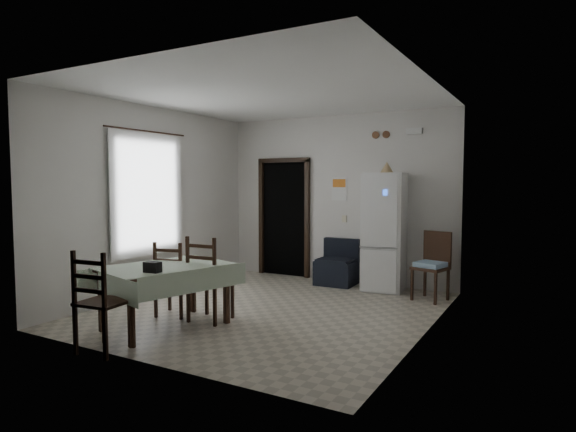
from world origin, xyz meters
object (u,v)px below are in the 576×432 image
(fridge, at_px, (385,232))
(corner_chair, at_px, (430,266))
(dining_table, at_px, (166,296))
(dining_chair_far_right, at_px, (210,278))
(navy_seat, at_px, (336,262))
(dining_chair_far_left, at_px, (175,278))
(dining_chair_near_head, at_px, (104,301))

(fridge, bearing_deg, corner_chair, -28.93)
(dining_table, bearing_deg, dining_chair_far_right, 76.97)
(fridge, height_order, navy_seat, fridge)
(corner_chair, relative_size, dining_chair_far_right, 0.94)
(navy_seat, xyz_separation_m, dining_chair_far_right, (-0.53, -2.73, 0.15))
(dining_chair_far_left, bearing_deg, fridge, -139.03)
(dining_chair_near_head, bearing_deg, dining_table, -94.08)
(navy_seat, relative_size, dining_chair_far_right, 0.71)
(navy_seat, height_order, dining_chair_far_right, dining_chair_far_right)
(fridge, xyz_separation_m, navy_seat, (-0.84, 0.00, -0.56))
(fridge, xyz_separation_m, dining_chair_far_left, (-1.93, -2.76, -0.45))
(navy_seat, relative_size, dining_table, 0.53)
(dining_table, relative_size, dining_chair_far_left, 1.47)
(fridge, distance_m, navy_seat, 1.01)
(dining_chair_far_right, bearing_deg, navy_seat, -104.65)
(dining_table, height_order, dining_chair_far_right, dining_chair_far_right)
(corner_chair, distance_m, dining_chair_far_right, 3.23)
(corner_chair, bearing_deg, navy_seat, -175.96)
(dining_chair_far_left, distance_m, dining_chair_near_head, 1.43)
(fridge, height_order, corner_chair, fridge)
(corner_chair, distance_m, dining_chair_near_head, 4.51)
(corner_chair, bearing_deg, fridge, 172.77)
(corner_chair, height_order, dining_chair_near_head, dining_chair_near_head)
(dining_chair_near_head, bearing_deg, fridge, -117.60)
(dining_chair_far_left, bearing_deg, corner_chair, -152.57)
(dining_chair_far_right, height_order, dining_chair_near_head, dining_chair_far_right)
(fridge, height_order, dining_chair_far_left, fridge)
(corner_chair, xyz_separation_m, dining_chair_near_head, (-2.41, -3.81, 0.02))
(navy_seat, bearing_deg, dining_chair_far_right, -102.38)
(dining_table, relative_size, dining_chair_near_head, 1.36)
(dining_table, distance_m, dining_chair_far_left, 0.56)
(navy_seat, height_order, corner_chair, corner_chair)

